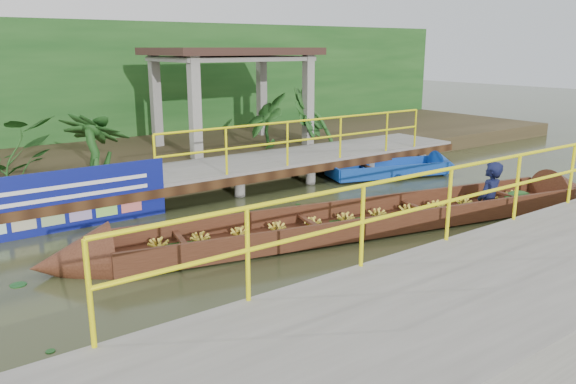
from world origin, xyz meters
TOP-DOWN VIEW (x-y plane):
  - ground at (0.00, 0.00)m, footprint 80.00×80.00m
  - land_strip at (0.00, 7.50)m, footprint 30.00×8.00m
  - far_dock at (0.02, 3.43)m, footprint 16.00×2.06m
  - near_dock at (1.00, -4.20)m, footprint 18.00×2.40m
  - pavilion at (3.00, 6.30)m, footprint 4.40×3.00m
  - foliage_backdrop at (0.00, 10.00)m, footprint 30.00×0.80m
  - vendor_boat at (2.00, -0.72)m, footprint 11.23×3.41m
  - moored_blue_boat at (5.88, 1.89)m, footprint 3.68×1.92m
  - blue_banner at (-2.70, 2.48)m, footprint 3.64×0.04m
  - tropical_plants at (-1.52, 5.30)m, footprint 14.06×1.06m

SIDE VIEW (x-z plane):
  - ground at x=0.00m, z-range 0.00..0.00m
  - moored_blue_boat at x=5.88m, z-range -0.27..0.58m
  - land_strip at x=0.00m, z-range 0.00..0.45m
  - vendor_boat at x=2.00m, z-range -0.91..1.39m
  - near_dock at x=1.00m, z-range -0.56..1.16m
  - far_dock at x=0.02m, z-range -0.35..1.30m
  - blue_banner at x=-2.70m, z-range -0.01..1.12m
  - tropical_plants at x=-1.52m, z-range 0.45..1.77m
  - foliage_backdrop at x=0.00m, z-range 0.00..4.00m
  - pavilion at x=3.00m, z-range 1.32..4.32m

